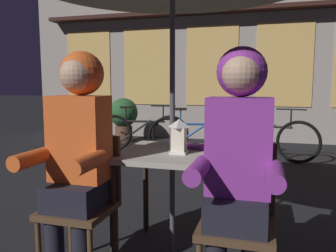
{
  "coord_description": "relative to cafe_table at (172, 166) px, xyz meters",
  "views": [
    {
      "loc": [
        0.61,
        -2.21,
        1.2
      ],
      "look_at": [
        0.0,
        -0.11,
        0.93
      ],
      "focal_mm": 36.15,
      "sensor_mm": 36.0,
      "label": 1
    }
  ],
  "objects": [
    {
      "name": "book",
      "position": [
        0.15,
        0.15,
        0.11
      ],
      "size": [
        0.23,
        0.18,
        0.02
      ],
      "primitive_type": "cube",
      "rotation": [
        0.0,
        0.0,
        -0.24
      ],
      "color": "#661E7A",
      "rests_on": "cafe_table"
    },
    {
      "name": "bicycle_fourth",
      "position": [
        0.61,
        3.29,
        -0.29
      ],
      "size": [
        1.67,
        0.33,
        0.84
      ],
      "color": "black",
      "rests_on": "ground_plane"
    },
    {
      "name": "bicycle_second",
      "position": [
        -1.51,
        3.42,
        -0.29
      ],
      "size": [
        1.67,
        0.32,
        0.84
      ],
      "color": "black",
      "rests_on": "ground_plane"
    },
    {
      "name": "chair_left",
      "position": [
        -0.48,
        -0.37,
        -0.15
      ],
      "size": [
        0.4,
        0.4,
        0.87
      ],
      "color": "#513823",
      "rests_on": "ground_plane"
    },
    {
      "name": "lantern",
      "position": [
        0.06,
        -0.06,
        0.22
      ],
      "size": [
        0.11,
        0.11,
        0.23
      ],
      "color": "white",
      "rests_on": "cafe_table"
    },
    {
      "name": "bicycle_third",
      "position": [
        -0.46,
        3.28,
        -0.29
      ],
      "size": [
        1.66,
        0.37,
        0.84
      ],
      "color": "black",
      "rests_on": "ground_plane"
    },
    {
      "name": "bicycle_nearest",
      "position": [
        -2.82,
        3.42,
        -0.29
      ],
      "size": [
        1.65,
        0.42,
        0.84
      ],
      "color": "black",
      "rests_on": "ground_plane"
    },
    {
      "name": "person_right_hooded",
      "position": [
        0.48,
        -0.43,
        0.21
      ],
      "size": [
        0.45,
        0.56,
        1.4
      ],
      "color": "black",
      "rests_on": "ground_plane"
    },
    {
      "name": "person_left_hooded",
      "position": [
        -0.48,
        -0.43,
        0.21
      ],
      "size": [
        0.45,
        0.56,
        1.4
      ],
      "color": "black",
      "rests_on": "ground_plane"
    },
    {
      "name": "cafe_table",
      "position": [
        0.0,
        0.0,
        0.0
      ],
      "size": [
        0.72,
        0.72,
        0.74
      ],
      "color": "#B2AD9E",
      "rests_on": "ground_plane"
    },
    {
      "name": "chair_right",
      "position": [
        0.48,
        -0.37,
        -0.15
      ],
      "size": [
        0.4,
        0.4,
        0.87
      ],
      "color": "#513823",
      "rests_on": "ground_plane"
    },
    {
      "name": "ground_plane",
      "position": [
        0.0,
        0.0,
        -0.64
      ],
      "size": [
        60.0,
        60.0,
        0.0
      ],
      "primitive_type": "plane",
      "color": "black"
    },
    {
      "name": "potted_plant",
      "position": [
        -2.23,
        4.28,
        -0.09
      ],
      "size": [
        0.6,
        0.6,
        0.92
      ],
      "color": "brown",
      "rests_on": "ground_plane"
    }
  ]
}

